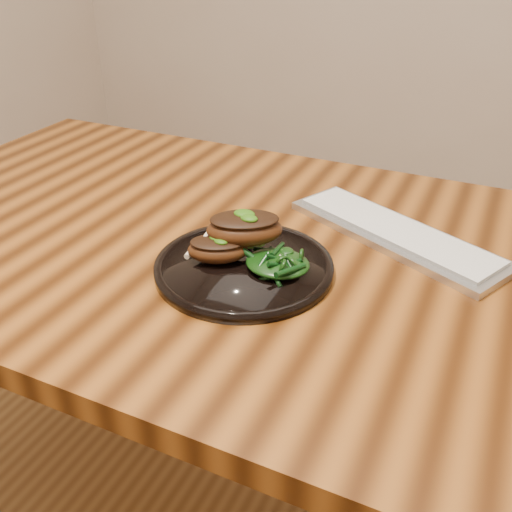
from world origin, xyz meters
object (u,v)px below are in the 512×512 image
at_px(greens_heap, 278,260).
at_px(keyboard, 396,233).
at_px(desk, 289,292).
at_px(plate, 244,266).
at_px(lamb_chop_front, 217,248).

bearing_deg(greens_heap, keyboard, 56.80).
height_order(desk, plate, plate).
distance_m(lamb_chop_front, greens_heap, 0.09).
distance_m(greens_heap, keyboard, 0.24).
bearing_deg(desk, plate, -113.04).
relative_size(desk, lamb_chop_front, 15.10).
distance_m(desk, lamb_chop_front, 0.17).
height_order(plate, greens_heap, greens_heap).
bearing_deg(greens_heap, desk, 99.37).
bearing_deg(keyboard, plate, -131.96).
distance_m(desk, greens_heap, 0.14).
xyz_separation_m(greens_heap, keyboard, (0.13, 0.20, -0.02)).
bearing_deg(plate, keyboard, 48.04).
relative_size(desk, keyboard, 4.07).
height_order(lamb_chop_front, keyboard, lamb_chop_front).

